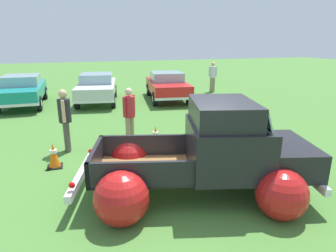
# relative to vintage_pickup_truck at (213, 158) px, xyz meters

# --- Properties ---
(ground_plane) EXTENTS (80.00, 80.00, 0.00)m
(ground_plane) POSITION_rel_vintage_pickup_truck_xyz_m (-0.37, 0.10, -0.76)
(ground_plane) COLOR #477A33
(vintage_pickup_truck) EXTENTS (4.96, 3.65, 1.96)m
(vintage_pickup_truck) POSITION_rel_vintage_pickup_truck_xyz_m (0.00, 0.00, 0.00)
(vintage_pickup_truck) COLOR black
(vintage_pickup_truck) RESTS_ON ground
(show_car_0) EXTENTS (1.95, 4.44, 1.43)m
(show_car_0) POSITION_rel_vintage_pickup_truck_xyz_m (-4.83, 10.41, 0.03)
(show_car_0) COLOR black
(show_car_0) RESTS_ON ground
(show_car_1) EXTENTS (2.52, 4.53, 1.43)m
(show_car_1) POSITION_rel_vintage_pickup_truck_xyz_m (-1.36, 10.05, 0.02)
(show_car_1) COLOR black
(show_car_1) RESTS_ON ground
(show_car_2) EXTENTS (2.48, 4.51, 1.43)m
(show_car_2) POSITION_rel_vintage_pickup_truck_xyz_m (2.20, 9.58, 0.02)
(show_car_2) COLOR black
(show_car_2) RESTS_ON ground
(spectator_0) EXTENTS (0.37, 0.54, 1.76)m
(spectator_0) POSITION_rel_vintage_pickup_truck_xyz_m (-2.81, 3.37, 0.25)
(spectator_0) COLOR #4C4742
(spectator_0) RESTS_ON ground
(spectator_1) EXTENTS (0.48, 0.48, 1.69)m
(spectator_1) POSITION_rel_vintage_pickup_truck_xyz_m (-1.00, 3.49, 0.21)
(spectator_1) COLOR gray
(spectator_1) RESTS_ON ground
(spectator_2) EXTENTS (0.54, 0.39, 1.79)m
(spectator_2) POSITION_rel_vintage_pickup_truck_xyz_m (5.59, 11.03, 0.27)
(spectator_2) COLOR gray
(spectator_2) RESTS_ON ground
(lane_cone_0) EXTENTS (0.36, 0.36, 0.63)m
(lane_cone_0) POSITION_rel_vintage_pickup_truck_xyz_m (-0.35, 2.92, -0.45)
(lane_cone_0) COLOR black
(lane_cone_0) RESTS_ON ground
(lane_cone_1) EXTENTS (0.36, 0.36, 0.63)m
(lane_cone_1) POSITION_rel_vintage_pickup_truck_xyz_m (-3.13, 2.32, -0.45)
(lane_cone_1) COLOR black
(lane_cone_1) RESTS_ON ground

